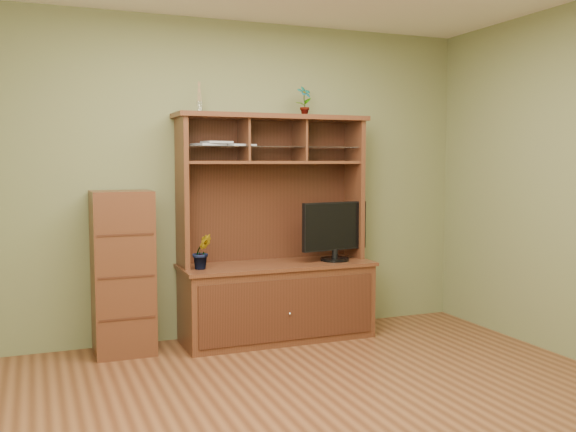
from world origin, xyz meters
TOP-DOWN VIEW (x-y plane):
  - room at (0.00, 0.00)m, footprint 4.54×4.04m
  - media_hutch at (0.36, 1.73)m, footprint 1.66×0.61m
  - monitor at (0.87, 1.65)m, footprint 0.64×0.25m
  - orchid_plant at (-0.30, 1.65)m, footprint 0.16×0.13m
  - top_plant at (0.65, 1.80)m, footprint 0.15×0.12m
  - reed_diffuser at (-0.27, 1.81)m, footprint 0.05×0.05m
  - magazines at (-0.09, 1.80)m, footprint 0.54×0.25m
  - side_cabinet at (-0.91, 1.77)m, footprint 0.46×0.42m

SIDE VIEW (x-z plane):
  - media_hutch at x=0.36m, z-range -0.43..1.47m
  - side_cabinet at x=-0.91m, z-range 0.00..1.28m
  - orchid_plant at x=-0.30m, z-range 0.65..0.93m
  - monitor at x=0.87m, z-range 0.66..1.17m
  - room at x=0.00m, z-range -0.02..2.72m
  - magazines at x=-0.09m, z-range 1.63..1.67m
  - reed_diffuser at x=-0.27m, z-range 1.87..2.12m
  - top_plant at x=0.65m, z-range 1.90..2.16m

